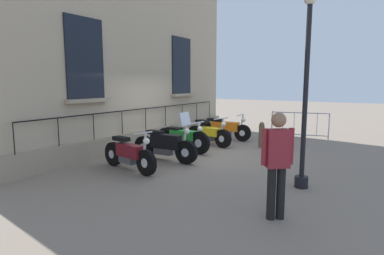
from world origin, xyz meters
name	(u,v)px	position (x,y,z in m)	size (l,w,h in m)	color
ground_plane	(193,152)	(0.00, 0.00, 0.00)	(60.00, 60.00, 0.00)	gray
building_facade	(134,18)	(-2.31, 0.00, 4.34)	(0.82, 10.85, 8.89)	tan
motorcycle_maroon	(129,154)	(-0.26, -2.60, 0.41)	(2.00, 0.67, 1.04)	black
motorcycle_black	(165,145)	(-0.09, -1.32, 0.45)	(2.10, 0.55, 1.41)	black
motorcycle_green	(182,138)	(-0.36, -0.05, 0.43)	(2.08, 0.72, 0.99)	black
motorcycle_yellow	(209,134)	(-0.15, 1.33, 0.40)	(1.94, 0.83, 1.01)	black
motorcycle_orange	(224,129)	(-0.18, 2.62, 0.43)	(2.17, 0.66, 1.01)	black
lamppost	(306,90)	(3.74, -1.67, 2.06)	(0.29, 0.29, 4.00)	black
crowd_barrier	(300,124)	(2.24, 4.42, 0.56)	(2.14, 0.47, 1.05)	#B7B7BF
bollard	(262,135)	(1.57, 1.92, 0.44)	(0.19, 0.19, 0.88)	brown
pedestrian_standing	(277,159)	(3.76, -3.51, 0.99)	(0.43, 0.40, 1.74)	black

